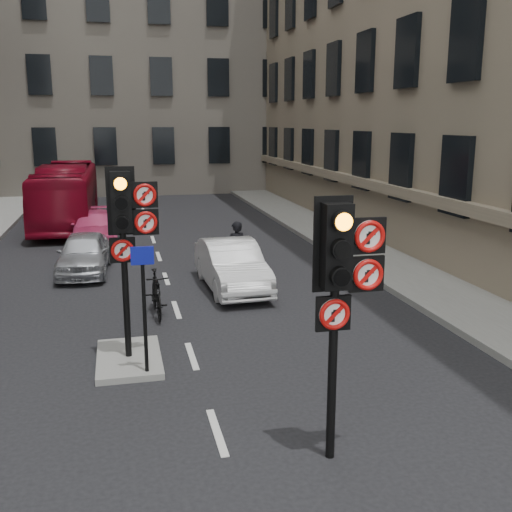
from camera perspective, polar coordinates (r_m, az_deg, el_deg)
name	(u,v)px	position (r m, az deg, el deg)	size (l,w,h in m)	color
pavement_right	(381,256)	(20.35, 11.82, -0.02)	(3.00, 50.00, 0.16)	gray
centre_island	(129,359)	(11.84, -12.00, -9.54)	(1.20, 2.00, 0.12)	gray
building_far	(128,38)	(44.33, -12.08, 19.67)	(30.00, 14.00, 20.00)	gray
signal_near	(342,274)	(7.73, 8.17, -1.72)	(0.91, 0.40, 3.58)	black
signal_far	(127,222)	(11.11, -12.18, 3.19)	(0.91, 0.40, 3.58)	black
car_silver	(84,253)	(18.66, -16.06, 0.25)	(1.44, 3.58, 1.22)	#B5B7BD
car_white	(232,265)	(16.24, -2.33, -0.90)	(1.39, 4.00, 1.32)	silver
car_pink	(95,228)	(23.17, -15.13, 2.62)	(1.64, 4.03, 1.17)	#D03D73
bus_red	(67,195)	(27.47, -17.60, 5.57)	(2.23, 9.52, 2.65)	maroon
motorcycle	(156,293)	(14.29, -9.47, -3.53)	(0.50, 1.75, 1.05)	black
motorcyclist	(236,250)	(17.35, -1.90, 0.60)	(0.61, 0.40, 1.67)	black
info_sign	(144,292)	(10.56, -10.65, -3.38)	(0.39, 0.11, 2.29)	black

